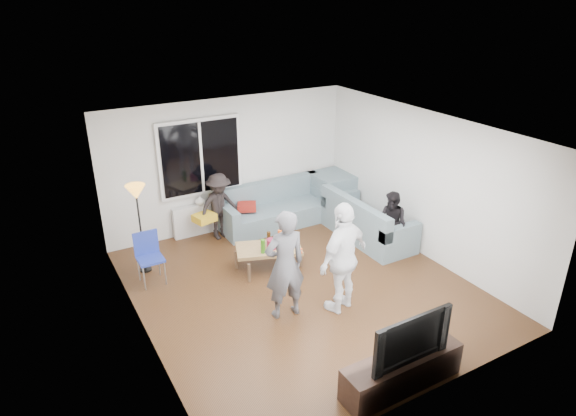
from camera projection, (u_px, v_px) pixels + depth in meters
floor at (301, 288)px, 8.17m from camera, size 5.00×5.50×0.04m
ceiling at (303, 129)px, 7.11m from camera, size 5.00×5.50×0.04m
wall_back at (229, 164)px, 9.85m from camera, size 5.00×0.04×2.60m
wall_front at (434, 305)px, 5.44m from camera, size 5.00×0.04×2.60m
wall_left at (136, 254)px, 6.50m from camera, size 0.04×5.50×2.60m
wall_right at (425, 185)px, 8.79m from camera, size 0.04×5.50×2.60m
window_frame at (200, 157)px, 9.41m from camera, size 1.62×0.06×1.47m
window_glass at (201, 158)px, 9.38m from camera, size 1.50×0.02×1.35m
window_mullion at (201, 158)px, 9.37m from camera, size 0.05×0.03×1.35m
radiator at (206, 218)px, 9.87m from camera, size 1.30×0.12×0.62m
potted_plant at (216, 193)px, 9.76m from camera, size 0.23×0.20×0.37m
vase at (200, 200)px, 9.64m from camera, size 0.21×0.21×0.19m
sofa_back_section at (276, 205)px, 10.15m from camera, size 2.30×0.85×0.85m
sofa_right_section at (368, 218)px, 9.60m from camera, size 2.00×0.85×0.85m
sofa_corner at (333, 193)px, 10.79m from camera, size 0.85×0.85×0.85m
cushion_yellow at (204, 218)px, 9.40m from camera, size 0.45×0.41×0.14m
cushion_red at (247, 207)px, 9.88m from camera, size 0.45×0.43×0.13m
coffee_table at (269, 257)px, 8.65m from camera, size 1.24×0.94×0.40m
pitcher at (272, 244)px, 8.49m from camera, size 0.17×0.17×0.17m
side_chair at (150, 260)px, 8.12m from camera, size 0.40×0.40×0.86m
floor_lamp at (141, 230)px, 8.33m from camera, size 0.32×0.32×1.56m
player_left at (285, 265)px, 7.15m from camera, size 0.64×0.45×1.68m
player_right at (343, 258)px, 7.30m from camera, size 1.09×0.71×1.73m
spectator_right at (392, 223)px, 9.00m from camera, size 0.56×0.65×1.17m
spectator_back at (219, 206)px, 9.53m from camera, size 0.91×0.62×1.31m
tv_console at (402, 371)px, 6.05m from camera, size 1.60×0.40×0.44m
television at (406, 335)px, 5.83m from camera, size 1.11×0.15×0.64m
bottle_c at (269, 238)px, 8.65m from camera, size 0.07×0.07×0.22m
bottle_d at (280, 238)px, 8.57m from camera, size 0.07×0.07×0.29m
bottle_b at (263, 246)px, 8.34m from camera, size 0.08×0.08×0.24m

